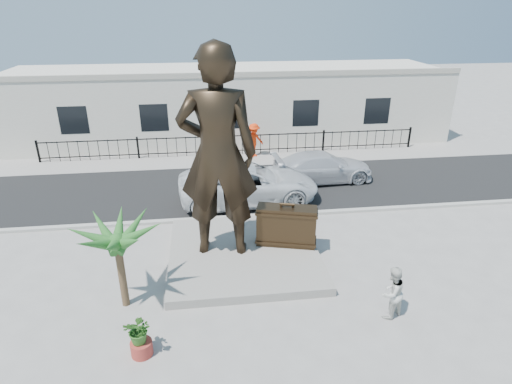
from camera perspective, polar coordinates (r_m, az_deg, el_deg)
ground at (r=14.26m, az=1.04°, el=-11.76°), size 100.00×100.00×0.00m
street at (r=21.23m, az=-2.05°, el=0.86°), size 40.00×7.00×0.01m
curb at (r=18.05m, az=-1.00°, el=-3.30°), size 40.00×0.25×0.12m
far_sidewalk at (r=24.94m, az=-2.91°, el=4.45°), size 40.00×2.50×0.02m
plinth at (r=15.37m, az=-1.63°, el=-8.20°), size 5.20×5.20×0.30m
fence at (r=25.51m, az=-3.09°, el=6.29°), size 22.00×0.10×1.20m
building at (r=29.16m, az=-3.81°, el=11.77°), size 28.00×7.00×4.40m
statue at (r=13.89m, az=-5.15°, el=5.01°), size 2.74×1.95×7.08m
suitcase at (r=15.32m, az=4.08°, el=-4.52°), size 2.19×1.19×1.47m
tourist at (r=12.99m, az=17.66°, el=-12.67°), size 0.99×0.91×1.63m
car_white at (r=19.24m, az=-0.98°, el=1.17°), size 6.39×3.22×1.74m
car_silver at (r=21.80m, az=8.85°, el=3.32°), size 5.22×2.42×1.48m
worker at (r=24.99m, az=-0.29°, el=6.92°), size 1.47×1.30×1.97m
palm_tree at (r=13.88m, az=-16.89°, el=-14.12°), size 1.80×1.80×3.20m
planter at (r=12.05m, az=-15.00°, el=-19.46°), size 0.56×0.56×0.40m
shrub at (r=11.66m, az=-15.32°, el=-17.33°), size 0.85×0.79×0.78m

